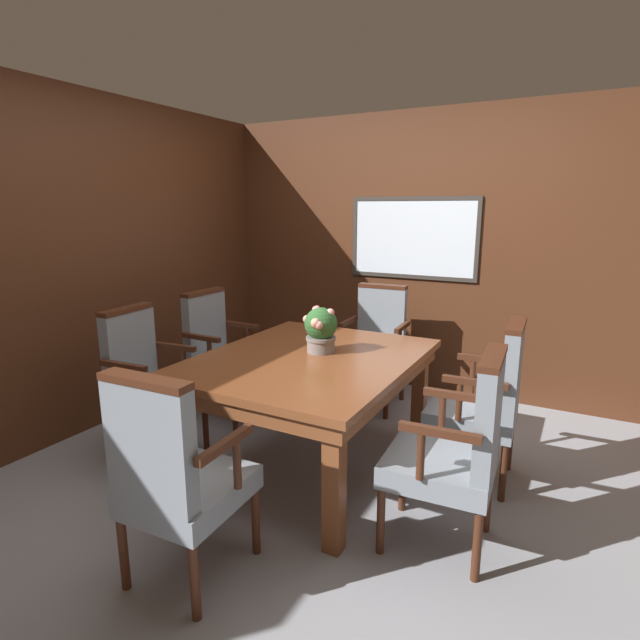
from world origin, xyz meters
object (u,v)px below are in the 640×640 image
chair_head_near (176,474)px  chair_right_near (457,447)px  dining_table (309,370)px  chair_right_far (486,398)px  chair_left_far (218,351)px  chair_left_near (147,379)px  chair_head_far (376,342)px  potted_plant (321,329)px

chair_head_near → chair_right_near: same height
dining_table → chair_right_far: size_ratio=1.55×
chair_left_far → chair_left_near: (0.02, -0.75, 0.00)m
chair_left_near → chair_right_near: bearing=-94.6°
dining_table → chair_head_far: size_ratio=1.55×
dining_table → potted_plant: potted_plant is taller
chair_head_far → chair_right_near: 1.89m
chair_head_near → chair_left_near: size_ratio=1.00×
dining_table → chair_head_far: chair_head_far is taller
chair_head_far → chair_head_near: bearing=-91.8°
chair_head_near → potted_plant: bearing=-92.8°
dining_table → chair_left_far: chair_left_far is taller
chair_head_near → chair_left_far: same height
chair_right_near → chair_left_far: bearing=-113.6°
chair_right_far → chair_left_near: (-2.03, -0.71, 0.00)m
chair_head_near → chair_head_far: same height
chair_head_far → chair_left_far: (-1.00, -0.83, 0.00)m
chair_right_near → chair_left_near: size_ratio=1.00×
chair_head_far → chair_right_far: same height
dining_table → chair_head_far: bearing=91.4°
chair_head_far → chair_right_far: bearing=-42.3°
dining_table → chair_head_far: 1.21m
chair_head_near → chair_right_far: bearing=-125.9°
chair_left_near → potted_plant: (1.04, 0.49, 0.36)m
chair_head_far → chair_left_near: (-0.99, -1.58, 0.00)m
chair_head_far → potted_plant: size_ratio=3.37×
dining_table → chair_head_near: size_ratio=1.55×
chair_right_near → chair_right_far: same height
chair_head_far → chair_left_near: same height
potted_plant → chair_head_near: bearing=-90.3°
chair_right_far → potted_plant: bearing=-80.1°
dining_table → chair_left_near: size_ratio=1.55×
chair_left_near → chair_left_far: bearing=-3.2°
chair_head_far → dining_table: bearing=-91.5°
chair_head_near → chair_right_near: size_ratio=1.00×
chair_head_far → chair_right_near: same height
chair_left_far → chair_right_far: size_ratio=1.00×
chair_right_far → potted_plant: (-1.00, -0.23, 0.36)m
chair_left_near → potted_plant: 1.20m
chair_head_near → chair_left_near: (-1.03, 0.80, 0.00)m
dining_table → potted_plant: bearing=79.7°
chair_head_near → potted_plant: potted_plant is taller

